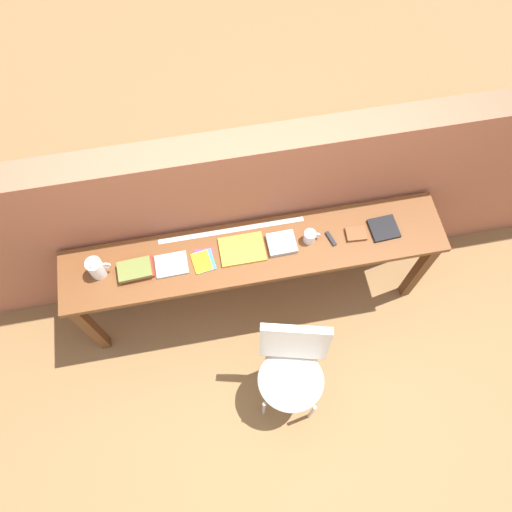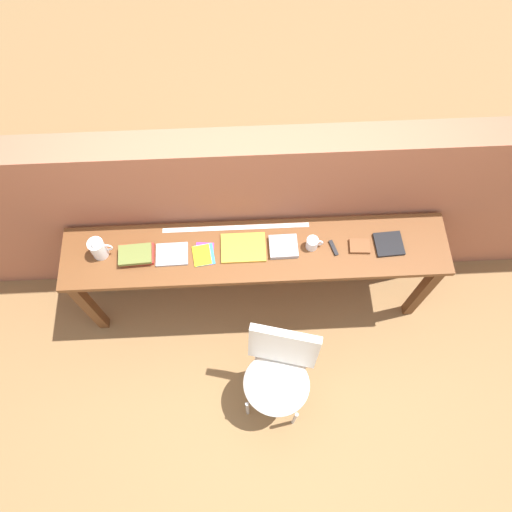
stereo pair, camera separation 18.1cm
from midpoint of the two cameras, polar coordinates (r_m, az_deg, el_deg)
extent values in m
plane|color=olive|center=(3.92, -0.66, -8.95)|extent=(40.00, 40.00, 0.00)
cube|color=#9E5B42|center=(3.45, -2.68, 4.86)|extent=(6.00, 0.20, 1.56)
cube|color=brown|center=(3.22, -1.77, 0.39)|extent=(2.50, 0.44, 0.04)
cube|color=#5B341A|center=(3.71, -19.74, -7.78)|extent=(0.07, 0.07, 0.84)
cube|color=#5B341A|center=(3.80, 16.82, -1.68)|extent=(0.07, 0.07, 0.84)
cube|color=#5B341A|center=(3.82, -19.88, -3.25)|extent=(0.07, 0.07, 0.84)
cube|color=#5B341A|center=(3.92, 15.44, 2.54)|extent=(0.07, 0.07, 0.84)
ellipsoid|color=silver|center=(3.38, 2.44, -14.09)|extent=(0.53, 0.52, 0.08)
cube|color=silver|center=(3.19, 2.77, -9.91)|extent=(0.45, 0.21, 0.40)
cylinder|color=#B2B2B7|center=(3.59, -0.60, -17.13)|extent=(0.02, 0.02, 0.41)
cylinder|color=#B2B2B7|center=(3.60, 4.90, -17.42)|extent=(0.02, 0.02, 0.41)
cylinder|color=#B2B2B7|center=(3.65, -0.24, -12.24)|extent=(0.02, 0.02, 0.41)
cylinder|color=#B2B2B7|center=(3.66, 5.05, -12.53)|extent=(0.02, 0.02, 0.41)
cylinder|color=white|center=(3.25, -19.33, -1.41)|extent=(0.10, 0.10, 0.15)
cone|color=white|center=(3.16, -19.78, -1.27)|extent=(0.04, 0.03, 0.04)
torus|color=white|center=(3.22, -18.40, -1.18)|extent=(0.07, 0.01, 0.07)
cube|color=red|center=(3.24, -15.10, -1.59)|extent=(0.22, 0.15, 0.03)
cube|color=olive|center=(3.21, -15.29, -1.60)|extent=(0.21, 0.15, 0.03)
cube|color=#9E9EA3|center=(3.21, -11.22, -1.08)|extent=(0.21, 0.16, 0.02)
cube|color=purple|center=(3.20, -7.59, -0.54)|extent=(0.13, 0.16, 0.00)
cube|color=#3399D8|center=(3.19, -7.55, -0.68)|extent=(0.14, 0.16, 0.00)
cube|color=yellow|center=(3.19, -7.83, -0.76)|extent=(0.13, 0.16, 0.00)
cube|color=gold|center=(3.20, -3.22, 0.67)|extent=(0.29, 0.21, 0.02)
cube|color=#9E9EA3|center=(3.20, 1.34, 1.35)|extent=(0.18, 0.16, 0.04)
cylinder|color=white|center=(3.20, 4.55, 2.12)|extent=(0.08, 0.08, 0.09)
torus|color=white|center=(3.21, 5.31, 2.25)|extent=(0.06, 0.01, 0.06)
cube|color=black|center=(3.25, 6.98, 1.88)|extent=(0.05, 0.11, 0.02)
cube|color=brown|center=(3.29, 9.82, 2.41)|extent=(0.14, 0.11, 0.02)
cube|color=black|center=(3.34, 12.91, 3.00)|extent=(0.19, 0.18, 0.02)
cube|color=silver|center=(3.27, -4.38, 2.85)|extent=(0.96, 0.03, 0.00)
camera|label=1|loc=(0.09, -91.64, -3.50)|focal=35.00mm
camera|label=2|loc=(0.09, 88.36, 3.50)|focal=35.00mm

